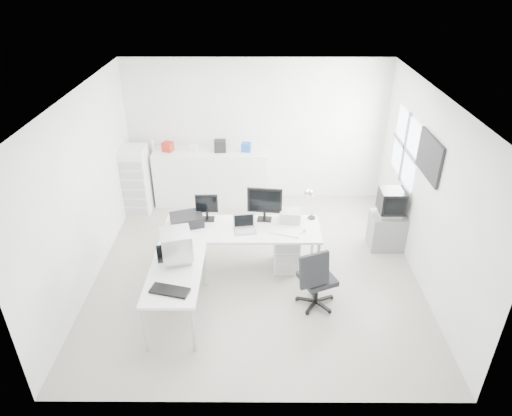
{
  "coord_description": "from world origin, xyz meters",
  "views": [
    {
      "loc": [
        0.03,
        -5.91,
        4.45
      ],
      "look_at": [
        0.0,
        0.2,
        1.0
      ],
      "focal_mm": 32.0,
      "sensor_mm": 36.0,
      "label": 1
    }
  ],
  "objects_px": {
    "drawer_pedestal": "(286,250)",
    "crt_tv": "(391,203)",
    "office_chair": "(318,276)",
    "main_desk": "(242,248)",
    "inkjet_printer": "(187,220)",
    "laser_printer": "(290,216)",
    "tv_cabinet": "(387,231)",
    "crt_monitor": "(176,246)",
    "lcd_monitor_small": "(207,207)",
    "filing_cabinet": "(137,180)",
    "sideboard": "(211,177)",
    "laptop": "(245,225)",
    "side_desk": "(177,294)",
    "lcd_monitor_large": "(265,204)"
  },
  "relations": [
    {
      "from": "lcd_monitor_small",
      "to": "filing_cabinet",
      "type": "distance_m",
      "value": 2.23
    },
    {
      "from": "lcd_monitor_large",
      "to": "filing_cabinet",
      "type": "height_order",
      "value": "lcd_monitor_large"
    },
    {
      "from": "drawer_pedestal",
      "to": "tv_cabinet",
      "type": "bearing_deg",
      "value": 18.48
    },
    {
      "from": "crt_monitor",
      "to": "inkjet_printer",
      "type": "bearing_deg",
      "value": 74.51
    },
    {
      "from": "main_desk",
      "to": "sideboard",
      "type": "distance_m",
      "value": 2.33
    },
    {
      "from": "main_desk",
      "to": "crt_tv",
      "type": "bearing_deg",
      "value": 14.5
    },
    {
      "from": "inkjet_printer",
      "to": "office_chair",
      "type": "height_order",
      "value": "office_chair"
    },
    {
      "from": "main_desk",
      "to": "tv_cabinet",
      "type": "bearing_deg",
      "value": 14.5
    },
    {
      "from": "inkjet_printer",
      "to": "crt_monitor",
      "type": "distance_m",
      "value": 0.96
    },
    {
      "from": "lcd_monitor_small",
      "to": "crt_monitor",
      "type": "distance_m",
      "value": 1.14
    },
    {
      "from": "office_chair",
      "to": "main_desk",
      "type": "bearing_deg",
      "value": 118.89
    },
    {
      "from": "tv_cabinet",
      "to": "filing_cabinet",
      "type": "distance_m",
      "value": 4.68
    },
    {
      "from": "crt_tv",
      "to": "office_chair",
      "type": "bearing_deg",
      "value": -132.3
    },
    {
      "from": "tv_cabinet",
      "to": "sideboard",
      "type": "distance_m",
      "value": 3.51
    },
    {
      "from": "lcd_monitor_large",
      "to": "sideboard",
      "type": "height_order",
      "value": "lcd_monitor_large"
    },
    {
      "from": "side_desk",
      "to": "laptop",
      "type": "distance_m",
      "value": 1.43
    },
    {
      "from": "office_chair",
      "to": "crt_tv",
      "type": "height_order",
      "value": "crt_tv"
    },
    {
      "from": "inkjet_printer",
      "to": "tv_cabinet",
      "type": "distance_m",
      "value": 3.37
    },
    {
      "from": "drawer_pedestal",
      "to": "filing_cabinet",
      "type": "height_order",
      "value": "filing_cabinet"
    },
    {
      "from": "drawer_pedestal",
      "to": "office_chair",
      "type": "relative_size",
      "value": 0.6
    },
    {
      "from": "crt_monitor",
      "to": "filing_cabinet",
      "type": "distance_m",
      "value": 2.99
    },
    {
      "from": "crt_monitor",
      "to": "sideboard",
      "type": "bearing_deg",
      "value": 71.32
    },
    {
      "from": "office_chair",
      "to": "tv_cabinet",
      "type": "relative_size",
      "value": 1.62
    },
    {
      "from": "laser_printer",
      "to": "tv_cabinet",
      "type": "distance_m",
      "value": 1.82
    },
    {
      "from": "side_desk",
      "to": "lcd_monitor_large",
      "type": "height_order",
      "value": "lcd_monitor_large"
    },
    {
      "from": "main_desk",
      "to": "tv_cabinet",
      "type": "distance_m",
      "value": 2.52
    },
    {
      "from": "sideboard",
      "to": "laptop",
      "type": "bearing_deg",
      "value": -72.58
    },
    {
      "from": "side_desk",
      "to": "tv_cabinet",
      "type": "xyz_separation_m",
      "value": [
        3.29,
        1.73,
        -0.06
      ]
    },
    {
      "from": "lcd_monitor_large",
      "to": "crt_monitor",
      "type": "relative_size",
      "value": 1.12
    },
    {
      "from": "laser_printer",
      "to": "inkjet_printer",
      "type": "bearing_deg",
      "value": -171.89
    },
    {
      "from": "inkjet_printer",
      "to": "crt_tv",
      "type": "relative_size",
      "value": 0.95
    },
    {
      "from": "sideboard",
      "to": "lcd_monitor_large",
      "type": "bearing_deg",
      "value": -62.46
    },
    {
      "from": "main_desk",
      "to": "crt_monitor",
      "type": "relative_size",
      "value": 4.79
    },
    {
      "from": "lcd_monitor_small",
      "to": "office_chair",
      "type": "height_order",
      "value": "lcd_monitor_small"
    },
    {
      "from": "inkjet_printer",
      "to": "sideboard",
      "type": "height_order",
      "value": "sideboard"
    },
    {
      "from": "crt_monitor",
      "to": "office_chair",
      "type": "xyz_separation_m",
      "value": [
        1.93,
        -0.01,
        -0.5
      ]
    },
    {
      "from": "laser_printer",
      "to": "crt_monitor",
      "type": "xyz_separation_m",
      "value": [
        -1.6,
        -1.07,
        0.16
      ]
    },
    {
      "from": "drawer_pedestal",
      "to": "lcd_monitor_small",
      "type": "height_order",
      "value": "lcd_monitor_small"
    },
    {
      "from": "office_chair",
      "to": "sideboard",
      "type": "relative_size",
      "value": 0.46
    },
    {
      "from": "main_desk",
      "to": "laser_printer",
      "type": "distance_m",
      "value": 0.91
    },
    {
      "from": "drawer_pedestal",
      "to": "crt_monitor",
      "type": "relative_size",
      "value": 1.2
    },
    {
      "from": "drawer_pedestal",
      "to": "crt_tv",
      "type": "xyz_separation_m",
      "value": [
        1.74,
        0.58,
        0.55
      ]
    },
    {
      "from": "laser_printer",
      "to": "sideboard",
      "type": "relative_size",
      "value": 0.15
    },
    {
      "from": "office_chair",
      "to": "sideboard",
      "type": "xyz_separation_m",
      "value": [
        -1.76,
        3.08,
        0.05
      ]
    },
    {
      "from": "inkjet_printer",
      "to": "filing_cabinet",
      "type": "relative_size",
      "value": 0.36
    },
    {
      "from": "drawer_pedestal",
      "to": "office_chair",
      "type": "distance_m",
      "value": 1.01
    },
    {
      "from": "side_desk",
      "to": "crt_monitor",
      "type": "xyz_separation_m",
      "value": [
        0.0,
        0.25,
        0.63
      ]
    },
    {
      "from": "sideboard",
      "to": "inkjet_printer",
      "type": "bearing_deg",
      "value": -94.62
    },
    {
      "from": "drawer_pedestal",
      "to": "crt_tv",
      "type": "distance_m",
      "value": 1.91
    },
    {
      "from": "lcd_monitor_large",
      "to": "laser_printer",
      "type": "xyz_separation_m",
      "value": [
        0.4,
        -0.03,
        -0.19
      ]
    }
  ]
}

